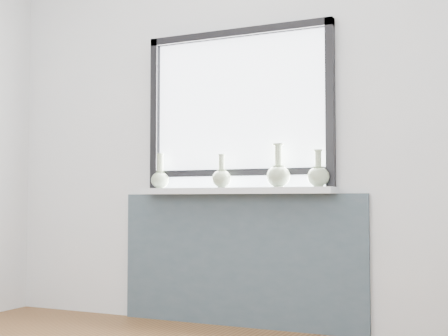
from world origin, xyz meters
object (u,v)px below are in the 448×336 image
at_px(vase_c, 278,174).
at_px(vase_d, 318,175).
at_px(windowsill, 234,191).
at_px(vase_b, 222,177).
at_px(vase_a, 160,178).

relative_size(vase_c, vase_d, 1.20).
height_order(windowsill, vase_b, vase_b).
bearing_deg(vase_b, vase_a, 175.53).
distance_m(windowsill, vase_b, 0.12).
bearing_deg(vase_d, vase_a, 179.43).
height_order(windowsill, vase_c, vase_c).
bearing_deg(windowsill, vase_b, -159.67).
bearing_deg(vase_b, vase_d, 2.39).
bearing_deg(vase_d, windowsill, 179.78).
distance_m(vase_a, vase_d, 1.12).
bearing_deg(vase_b, windowsill, 20.33).
xyz_separation_m(vase_b, vase_d, (0.64, 0.03, 0.00)).
relative_size(vase_a, vase_c, 0.87).
xyz_separation_m(vase_b, vase_c, (0.38, 0.02, 0.02)).
bearing_deg(vase_d, vase_b, -177.61).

